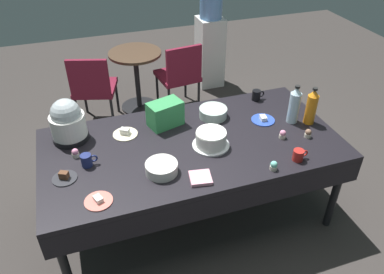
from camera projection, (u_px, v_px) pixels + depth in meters
The scene contains 25 objects.
ground at pixel (192, 213), 3.24m from camera, with size 9.00×9.00×0.00m, color #383330.
potluck_table at pixel (192, 149), 2.84m from camera, with size 2.20×1.10×0.75m.
frosted_layer_cake at pixel (211, 139), 2.73m from camera, with size 0.27×0.27×0.12m.
slow_cooker at pixel (68, 122), 2.75m from camera, with size 0.27×0.27×0.34m.
glass_salad_bowl at pixel (213, 113), 3.07m from camera, with size 0.23×0.23×0.08m, color #B2C6BC.
ceramic_snack_bowl at pixel (162, 168), 2.51m from camera, with size 0.22×0.22×0.07m, color silver.
dessert_plate_charcoal at pixel (64, 177), 2.47m from camera, with size 0.16×0.16×0.06m.
dessert_plate_coral at pixel (98, 201), 2.30m from camera, with size 0.17×0.17×0.04m.
dessert_plate_cobalt at pixel (263, 119), 3.04m from camera, with size 0.19×0.19×0.04m.
dessert_plate_cream at pixel (125, 133), 2.88m from camera, with size 0.19×0.19×0.05m.
cupcake_berry at pixel (308, 133), 2.84m from camera, with size 0.05×0.05×0.07m.
cupcake_mint at pixel (274, 166), 2.53m from camera, with size 0.05×0.05×0.07m.
cupcake_rose at pixel (75, 153), 2.64m from camera, with size 0.05×0.05×0.07m.
cupcake_lemon at pixel (283, 134), 2.83m from camera, with size 0.05×0.05×0.07m.
soda_bottle_orange_juice at pixel (311, 107), 2.94m from camera, with size 0.09×0.09×0.31m.
soda_bottle_water at pixel (294, 105), 2.95m from camera, with size 0.09×0.09×0.32m.
coffee_mug_black at pixel (257, 95), 3.29m from camera, with size 0.11×0.07×0.09m.
coffee_mug_navy at pixel (87, 160), 2.56m from camera, with size 0.11×0.07×0.09m.
coffee_mug_red at pixel (299, 155), 2.61m from camera, with size 0.11×0.08×0.08m.
soda_carton at pixel (165, 114), 2.94m from camera, with size 0.26×0.16×0.20m, color #338C4C.
paper_napkin_stack at pixel (200, 178), 2.46m from camera, with size 0.14×0.14×0.02m, color pink.
maroon_chair_left at pixel (93, 86), 4.08m from camera, with size 0.55×0.55×0.85m.
maroon_chair_right at pixel (180, 73), 4.33m from camera, with size 0.49×0.49×0.85m.
round_cafe_table at pixel (136, 70), 4.38m from camera, with size 0.60×0.60×0.72m.
water_cooler at pixel (210, 42), 4.85m from camera, with size 0.32×0.32×1.24m.
Camera 1 is at (-0.72, -2.14, 2.41)m, focal length 35.28 mm.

